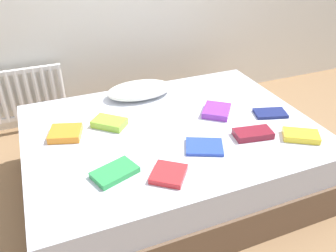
% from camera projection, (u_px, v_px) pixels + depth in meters
% --- Properties ---
extents(ground_plane, '(8.00, 8.00, 0.00)m').
position_uv_depth(ground_plane, '(170.00, 182.00, 2.66)').
color(ground_plane, '#93704C').
extents(bed, '(2.00, 1.50, 0.50)m').
position_uv_depth(bed, '(171.00, 156.00, 2.53)').
color(bed, brown).
rests_on(bed, ground).
extents(radiator, '(0.70, 0.04, 0.48)m').
position_uv_depth(radiator, '(24.00, 94.00, 3.11)').
color(radiator, white).
rests_on(radiator, ground).
extents(pillow, '(0.53, 0.31, 0.11)m').
position_uv_depth(pillow, '(139.00, 90.00, 2.78)').
color(pillow, white).
rests_on(pillow, bed).
extents(textbook_lime, '(0.26, 0.25, 0.05)m').
position_uv_depth(textbook_lime, '(109.00, 123.00, 2.40)').
color(textbook_lime, '#8CC638').
rests_on(textbook_lime, bed).
extents(textbook_blue, '(0.29, 0.26, 0.02)m').
position_uv_depth(textbook_blue, '(204.00, 147.00, 2.17)').
color(textbook_blue, '#2847B7').
rests_on(textbook_blue, bed).
extents(textbook_purple, '(0.28, 0.28, 0.05)m').
position_uv_depth(textbook_purple, '(217.00, 111.00, 2.55)').
color(textbook_purple, purple).
rests_on(textbook_purple, bed).
extents(textbook_green, '(0.28, 0.23, 0.03)m').
position_uv_depth(textbook_green, '(115.00, 172.00, 1.95)').
color(textbook_green, green).
rests_on(textbook_green, bed).
extents(textbook_maroon, '(0.27, 0.17, 0.04)m').
position_uv_depth(textbook_maroon, '(253.00, 134.00, 2.28)').
color(textbook_maroon, maroon).
rests_on(textbook_maroon, bed).
extents(textbook_yellow, '(0.26, 0.24, 0.04)m').
position_uv_depth(textbook_yellow, '(301.00, 136.00, 2.26)').
color(textbook_yellow, yellow).
rests_on(textbook_yellow, bed).
extents(textbook_navy, '(0.26, 0.20, 0.02)m').
position_uv_depth(textbook_navy, '(270.00, 113.00, 2.54)').
color(textbook_navy, navy).
rests_on(textbook_navy, bed).
extents(textbook_red, '(0.26, 0.26, 0.03)m').
position_uv_depth(textbook_red, '(169.00, 174.00, 1.94)').
color(textbook_red, red).
rests_on(textbook_red, bed).
extents(textbook_orange, '(0.25, 0.24, 0.05)m').
position_uv_depth(textbook_orange, '(66.00, 133.00, 2.28)').
color(textbook_orange, orange).
rests_on(textbook_orange, bed).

